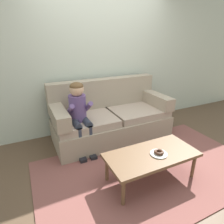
# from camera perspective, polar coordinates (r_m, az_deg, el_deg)

# --- Properties ---
(ground) EXTENTS (10.00, 10.00, 0.00)m
(ground) POSITION_cam_1_polar(r_m,az_deg,el_deg) (2.98, 8.12, -13.93)
(ground) COLOR brown
(wall_back) EXTENTS (8.00, 0.10, 2.80)m
(wall_back) POSITION_cam_1_polar(r_m,az_deg,el_deg) (3.67, -3.21, 16.67)
(wall_back) COLOR beige
(wall_back) RESTS_ON ground
(area_rug) EXTENTS (3.00, 1.74, 0.01)m
(area_rug) POSITION_cam_1_polar(r_m,az_deg,el_deg) (2.81, 11.03, -16.41)
(area_rug) COLOR brown
(area_rug) RESTS_ON ground
(couch) EXTENTS (2.01, 0.90, 1.01)m
(couch) POSITION_cam_1_polar(r_m,az_deg,el_deg) (3.41, -0.48, -1.84)
(couch) COLOR tan
(couch) RESTS_ON ground
(coffee_table) EXTENTS (1.14, 0.55, 0.38)m
(coffee_table) POSITION_cam_1_polar(r_m,az_deg,el_deg) (2.47, 11.71, -12.76)
(coffee_table) COLOR brown
(coffee_table) RESTS_ON ground
(person_child) EXTENTS (0.34, 0.58, 1.10)m
(person_child) POSITION_cam_1_polar(r_m,az_deg,el_deg) (2.91, -9.72, 0.21)
(person_child) COLOR #664C84
(person_child) RESTS_ON ground
(plate) EXTENTS (0.21, 0.21, 0.01)m
(plate) POSITION_cam_1_polar(r_m,az_deg,el_deg) (2.45, 13.73, -12.00)
(plate) COLOR white
(plate) RESTS_ON coffee_table
(donut) EXTENTS (0.17, 0.17, 0.04)m
(donut) POSITION_cam_1_polar(r_m,az_deg,el_deg) (2.43, 13.79, -11.51)
(donut) COLOR #422619
(donut) RESTS_ON plate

